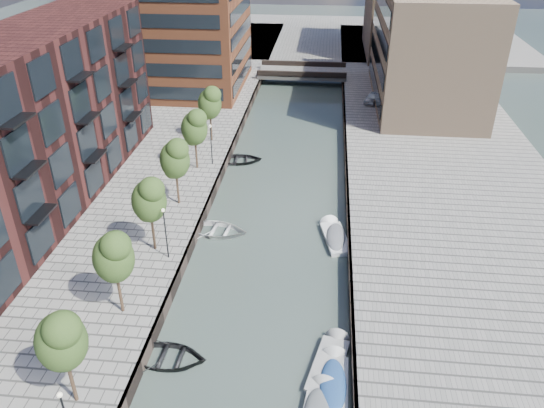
% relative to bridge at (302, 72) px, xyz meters
% --- Properties ---
extents(water, '(300.00, 300.00, 0.00)m').
position_rel_bridge_xyz_m(water, '(0.00, -32.00, -1.39)').
color(water, '#38473F').
rests_on(water, ground).
extents(quay_right, '(20.00, 140.00, 1.00)m').
position_rel_bridge_xyz_m(quay_right, '(16.00, -32.00, -0.89)').
color(quay_right, gray).
rests_on(quay_right, ground).
extents(quay_wall_left, '(0.25, 140.00, 1.00)m').
position_rel_bridge_xyz_m(quay_wall_left, '(-6.10, -32.00, -0.89)').
color(quay_wall_left, '#332823').
rests_on(quay_wall_left, ground).
extents(quay_wall_right, '(0.25, 140.00, 1.00)m').
position_rel_bridge_xyz_m(quay_wall_right, '(6.10, -32.00, -0.89)').
color(quay_wall_right, '#332823').
rests_on(quay_wall_right, ground).
extents(far_closure, '(80.00, 40.00, 1.00)m').
position_rel_bridge_xyz_m(far_closure, '(0.00, 28.00, -0.89)').
color(far_closure, gray).
rests_on(far_closure, ground).
extents(apartment_block, '(8.00, 38.00, 14.00)m').
position_rel_bridge_xyz_m(apartment_block, '(-20.00, -42.00, 6.61)').
color(apartment_block, black).
rests_on(apartment_block, quay_left).
extents(tan_block_near, '(12.00, 25.00, 14.00)m').
position_rel_bridge_xyz_m(tan_block_near, '(16.00, -10.00, 6.61)').
color(tan_block_near, '#A18163').
rests_on(tan_block_near, quay_right).
extents(tan_block_far, '(12.00, 20.00, 16.00)m').
position_rel_bridge_xyz_m(tan_block_far, '(16.00, 16.00, 7.61)').
color(tan_block_far, '#A18163').
rests_on(tan_block_far, quay_right).
extents(bridge, '(13.00, 6.00, 1.30)m').
position_rel_bridge_xyz_m(bridge, '(0.00, 0.00, 0.00)').
color(bridge, gray).
rests_on(bridge, ground).
extents(tree_1, '(2.50, 2.50, 5.95)m').
position_rel_bridge_xyz_m(tree_1, '(-8.50, -61.00, 3.92)').
color(tree_1, '#382619').
rests_on(tree_1, quay_left).
extents(tree_2, '(2.50, 2.50, 5.95)m').
position_rel_bridge_xyz_m(tree_2, '(-8.50, -54.00, 3.92)').
color(tree_2, '#382619').
rests_on(tree_2, quay_left).
extents(tree_3, '(2.50, 2.50, 5.95)m').
position_rel_bridge_xyz_m(tree_3, '(-8.50, -47.00, 3.92)').
color(tree_3, '#382619').
rests_on(tree_3, quay_left).
extents(tree_4, '(2.50, 2.50, 5.95)m').
position_rel_bridge_xyz_m(tree_4, '(-8.50, -40.00, 3.92)').
color(tree_4, '#382619').
rests_on(tree_4, quay_left).
extents(tree_5, '(2.50, 2.50, 5.95)m').
position_rel_bridge_xyz_m(tree_5, '(-8.50, -33.00, 3.92)').
color(tree_5, '#382619').
rests_on(tree_5, quay_left).
extents(tree_6, '(2.50, 2.50, 5.95)m').
position_rel_bridge_xyz_m(tree_6, '(-8.50, -26.00, 3.92)').
color(tree_6, '#382619').
rests_on(tree_6, quay_left).
extents(lamp_1, '(0.24, 0.24, 4.12)m').
position_rel_bridge_xyz_m(lamp_1, '(-7.20, -48.00, 2.12)').
color(lamp_1, black).
rests_on(lamp_1, quay_left).
extents(lamp_2, '(0.24, 0.24, 4.12)m').
position_rel_bridge_xyz_m(lamp_2, '(-7.20, -32.00, 2.12)').
color(lamp_2, black).
rests_on(lamp_2, quay_left).
extents(sloop_1, '(4.99, 3.65, 1.01)m').
position_rel_bridge_xyz_m(sloop_1, '(-4.89, -56.94, -1.39)').
color(sloop_1, black).
rests_on(sloop_1, ground).
extents(sloop_3, '(5.46, 4.13, 1.07)m').
position_rel_bridge_xyz_m(sloop_3, '(-4.67, -42.93, -1.39)').
color(sloop_3, silver).
rests_on(sloop_3, ground).
extents(sloop_4, '(5.34, 4.17, 1.01)m').
position_rel_bridge_xyz_m(sloop_4, '(-5.01, -29.20, -1.39)').
color(sloop_4, black).
rests_on(sloop_4, ground).
extents(motorboat_2, '(2.68, 5.04, 1.60)m').
position_rel_bridge_xyz_m(motorboat_2, '(4.78, -55.97, -1.30)').
color(motorboat_2, '#AFAFAD').
rests_on(motorboat_2, ground).
extents(motorboat_3, '(1.77, 4.80, 1.59)m').
position_rel_bridge_xyz_m(motorboat_3, '(4.93, -57.69, -1.20)').
color(motorboat_3, silver).
rests_on(motorboat_3, ground).
extents(motorboat_4, '(2.68, 5.10, 1.62)m').
position_rel_bridge_xyz_m(motorboat_4, '(4.97, -42.65, -1.19)').
color(motorboat_4, white).
rests_on(motorboat_4, ground).
extents(car, '(2.68, 3.98, 1.26)m').
position_rel_bridge_xyz_m(car, '(9.71, -11.55, 0.24)').
color(car, silver).
rests_on(car, quay_right).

